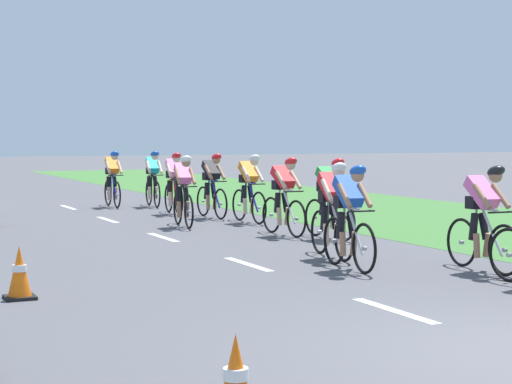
% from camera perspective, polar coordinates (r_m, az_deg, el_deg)
% --- Properties ---
extents(grass_verge, '(7.00, 60.00, 0.01)m').
position_cam_1_polar(grass_verge, '(23.99, 7.72, -1.12)').
color(grass_verge, '#3D7033').
rests_on(grass_verge, ground).
extents(lane_markings_centre, '(0.14, 21.60, 0.01)m').
position_cam_1_polar(lane_markings_centre, '(15.60, -3.50, -3.60)').
color(lane_markings_centre, white).
rests_on(lane_markings_centre, ground).
extents(cyclist_second, '(0.42, 1.72, 1.56)m').
position_cam_1_polar(cyclist_second, '(13.37, 14.09, -1.51)').
color(cyclist_second, black).
rests_on(cyclist_second, ground).
extents(cyclist_third, '(0.44, 1.72, 1.56)m').
position_cam_1_polar(cyclist_third, '(13.23, 5.88, -1.48)').
color(cyclist_third, black).
rests_on(cyclist_third, ground).
extents(cyclist_fourth, '(0.45, 1.72, 1.56)m').
position_cam_1_polar(cyclist_fourth, '(14.46, 4.80, -1.05)').
color(cyclist_fourth, black).
rests_on(cyclist_fourth, ground).
extents(cyclist_fifth, '(0.44, 1.72, 1.56)m').
position_cam_1_polar(cyclist_fifth, '(17.15, 4.66, -0.33)').
color(cyclist_fifth, black).
rests_on(cyclist_fifth, ground).
extents(cyclist_sixth, '(0.43, 1.72, 1.56)m').
position_cam_1_polar(cyclist_sixth, '(17.67, 1.78, -0.20)').
color(cyclist_sixth, black).
rests_on(cyclist_sixth, ground).
extents(cyclist_seventh, '(0.45, 1.72, 1.56)m').
position_cam_1_polar(cyclist_seventh, '(19.40, -4.58, 0.12)').
color(cyclist_seventh, black).
rests_on(cyclist_seventh, ground).
extents(cyclist_eighth, '(0.43, 1.72, 1.56)m').
position_cam_1_polar(cyclist_eighth, '(21.47, -2.78, 0.46)').
color(cyclist_eighth, black).
rests_on(cyclist_eighth, ground).
extents(cyclist_ninth, '(0.44, 1.72, 1.56)m').
position_cam_1_polar(cyclist_ninth, '(22.62, -5.18, 0.61)').
color(cyclist_ninth, black).
rests_on(cyclist_ninth, ground).
extents(cyclist_tenth, '(0.42, 1.72, 1.56)m').
position_cam_1_polar(cyclist_tenth, '(20.28, -0.42, 0.28)').
color(cyclist_tenth, black).
rests_on(cyclist_tenth, ground).
extents(cyclist_eleventh, '(0.45, 1.72, 1.56)m').
position_cam_1_polar(cyclist_eleventh, '(25.05, -6.48, 0.88)').
color(cyclist_eleventh, black).
rests_on(cyclist_eleventh, ground).
extents(cyclist_twelfth, '(0.42, 1.72, 1.56)m').
position_cam_1_polar(cyclist_twelfth, '(25.05, -8.99, 0.86)').
color(cyclist_twelfth, black).
rests_on(cyclist_twelfth, ground).
extents(traffic_cone_near, '(0.36, 0.36, 0.64)m').
position_cam_1_polar(traffic_cone_near, '(11.19, -14.61, -4.94)').
color(traffic_cone_near, black).
rests_on(traffic_cone_near, ground).
extents(traffic_cone_mid, '(0.36, 0.36, 0.64)m').
position_cam_1_polar(traffic_cone_mid, '(6.13, -1.28, -11.87)').
color(traffic_cone_mid, black).
rests_on(traffic_cone_mid, ground).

